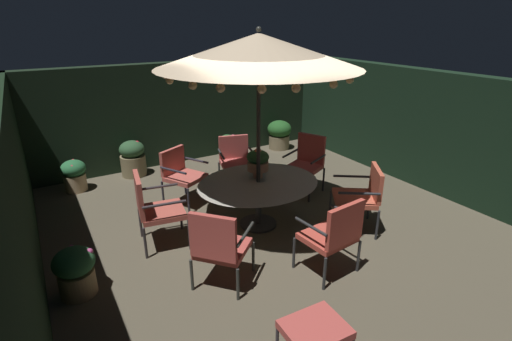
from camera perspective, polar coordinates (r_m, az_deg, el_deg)
ground_plane at (r=5.96m, az=2.37°, el=-7.98°), size 6.80×7.30×0.02m
hedge_backdrop_rear at (r=8.54m, az=-10.61°, el=8.58°), size 6.80×0.30×2.11m
hedge_backdrop_left at (r=4.73m, az=-32.76°, el=-5.53°), size 0.30×7.30×2.11m
hedge_backdrop_right at (r=7.72m, az=23.25°, el=5.80°), size 0.30×7.30×2.11m
patio_dining_table at (r=5.66m, az=0.35°, el=-2.60°), size 1.83×1.55×0.71m
patio_umbrella at (r=5.18m, az=0.40°, el=17.35°), size 2.73×2.73×2.85m
centerpiece_planter at (r=5.69m, az=0.28°, el=1.46°), size 0.33×0.33×0.46m
patio_chair_north at (r=5.35m, az=-15.00°, el=-5.07°), size 0.70×0.70×1.05m
patio_chair_northeast at (r=4.43m, az=-5.52°, el=-10.89°), size 0.83×0.83×1.01m
patio_chair_east at (r=4.69m, az=11.57°, el=-9.05°), size 0.67×0.62×1.00m
patio_chair_southeast at (r=5.78m, az=15.46°, el=-3.29°), size 0.88×0.88×0.97m
patio_chair_south at (r=6.88m, az=7.55°, el=1.52°), size 0.76×0.76×1.03m
patio_chair_southwest at (r=7.04m, az=-3.03°, el=1.85°), size 0.73×0.72×0.94m
patio_chair_west at (r=6.52m, az=-11.09°, el=-0.19°), size 0.79×0.78×0.93m
ottoman_footrest at (r=3.80m, az=8.76°, el=-22.42°), size 0.58×0.49×0.36m
potted_plant_left_far at (r=7.99m, az=-17.85°, el=1.78°), size 0.49×0.49×0.71m
potted_plant_back_right at (r=9.25m, az=3.48°, el=5.49°), size 0.57×0.57×0.68m
potted_plant_back_center at (r=4.87m, az=-25.29°, el=-13.28°), size 0.45×0.45×0.59m
potted_plant_right_far at (r=7.67m, az=-25.40°, el=-0.53°), size 0.43×0.43×0.58m
potted_plant_left_near at (r=8.49m, az=-4.24°, el=3.59°), size 0.38×0.38×0.58m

